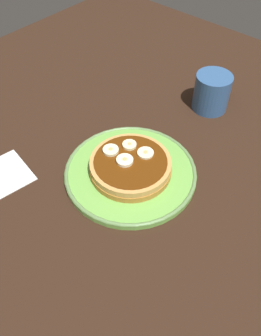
{
  "coord_description": "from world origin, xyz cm",
  "views": [
    {
      "loc": [
        -36.39,
        -31.86,
        55.51
      ],
      "look_at": [
        0.0,
        0.0,
        2.03
      ],
      "focal_mm": 37.58,
      "sensor_mm": 36.0,
      "label": 1
    }
  ],
  "objects_px": {
    "banana_slice_1": "(129,145)",
    "banana_slice_2": "(111,150)",
    "banana_slice_3": "(145,153)",
    "pancake_stack": "(129,166)",
    "plate": "(130,172)",
    "coffee_mug": "(213,91)",
    "napkin": "(1,176)",
    "banana_slice_0": "(125,161)"
  },
  "relations": [
    {
      "from": "banana_slice_1",
      "to": "banana_slice_3",
      "type": "xyz_separation_m",
      "value": [
        0.0,
        -0.04,
        -0.0
      ]
    },
    {
      "from": "banana_slice_0",
      "to": "banana_slice_2",
      "type": "bearing_deg",
      "value": 86.16
    },
    {
      "from": "coffee_mug",
      "to": "napkin",
      "type": "height_order",
      "value": "coffee_mug"
    },
    {
      "from": "plate",
      "to": "banana_slice_1",
      "type": "height_order",
      "value": "banana_slice_1"
    },
    {
      "from": "banana_slice_1",
      "to": "coffee_mug",
      "type": "distance_m",
      "value": 0.28
    },
    {
      "from": "banana_slice_3",
      "to": "pancake_stack",
      "type": "bearing_deg",
      "value": 162.25
    },
    {
      "from": "coffee_mug",
      "to": "napkin",
      "type": "relative_size",
      "value": 1.12
    },
    {
      "from": "plate",
      "to": "pancake_stack",
      "type": "distance_m",
      "value": 0.02
    },
    {
      "from": "pancake_stack",
      "to": "banana_slice_0",
      "type": "xyz_separation_m",
      "value": [
        -0.01,
        0.01,
        0.02
      ]
    },
    {
      "from": "pancake_stack",
      "to": "banana_slice_1",
      "type": "bearing_deg",
      "value": 40.32
    },
    {
      "from": "banana_slice_2",
      "to": "coffee_mug",
      "type": "relative_size",
      "value": 0.27
    },
    {
      "from": "banana_slice_1",
      "to": "banana_slice_2",
      "type": "distance_m",
      "value": 0.04
    },
    {
      "from": "banana_slice_0",
      "to": "banana_slice_2",
      "type": "relative_size",
      "value": 1.03
    },
    {
      "from": "coffee_mug",
      "to": "banana_slice_2",
      "type": "bearing_deg",
      "value": 171.09
    },
    {
      "from": "banana_slice_3",
      "to": "plate",
      "type": "bearing_deg",
      "value": 164.03
    },
    {
      "from": "banana_slice_2",
      "to": "napkin",
      "type": "xyz_separation_m",
      "value": [
        -0.17,
        0.15,
        -0.04
      ]
    },
    {
      "from": "banana_slice_0",
      "to": "banana_slice_3",
      "type": "height_order",
      "value": "banana_slice_0"
    },
    {
      "from": "plate",
      "to": "pancake_stack",
      "type": "bearing_deg",
      "value": 140.04
    },
    {
      "from": "plate",
      "to": "banana_slice_2",
      "type": "height_order",
      "value": "banana_slice_2"
    },
    {
      "from": "plate",
      "to": "banana_slice_2",
      "type": "bearing_deg",
      "value": 97.62
    },
    {
      "from": "banana_slice_0",
      "to": "banana_slice_1",
      "type": "distance_m",
      "value": 0.05
    },
    {
      "from": "banana_slice_1",
      "to": "banana_slice_2",
      "type": "relative_size",
      "value": 0.89
    },
    {
      "from": "banana_slice_0",
      "to": "banana_slice_3",
      "type": "xyz_separation_m",
      "value": [
        0.04,
        -0.02,
        -0.0
      ]
    },
    {
      "from": "plate",
      "to": "banana_slice_1",
      "type": "distance_m",
      "value": 0.06
    },
    {
      "from": "banana_slice_0",
      "to": "banana_slice_3",
      "type": "relative_size",
      "value": 1.01
    },
    {
      "from": "pancake_stack",
      "to": "banana_slice_0",
      "type": "height_order",
      "value": "banana_slice_0"
    },
    {
      "from": "plate",
      "to": "banana_slice_2",
      "type": "xyz_separation_m",
      "value": [
        -0.01,
        0.05,
        0.04
      ]
    },
    {
      "from": "napkin",
      "to": "pancake_stack",
      "type": "bearing_deg",
      "value": -47.89
    },
    {
      "from": "banana_slice_3",
      "to": "napkin",
      "type": "bearing_deg",
      "value": 135.85
    },
    {
      "from": "banana_slice_1",
      "to": "banana_slice_2",
      "type": "xyz_separation_m",
      "value": [
        -0.04,
        0.02,
        0.0
      ]
    },
    {
      "from": "banana_slice_0",
      "to": "napkin",
      "type": "bearing_deg",
      "value": 131.75
    },
    {
      "from": "plate",
      "to": "napkin",
      "type": "xyz_separation_m",
      "value": [
        -0.18,
        0.2,
        -0.01
      ]
    },
    {
      "from": "plate",
      "to": "banana_slice_2",
      "type": "distance_m",
      "value": 0.06
    },
    {
      "from": "plate",
      "to": "banana_slice_2",
      "type": "relative_size",
      "value": 8.26
    },
    {
      "from": "banana_slice_1",
      "to": "banana_slice_3",
      "type": "height_order",
      "value": "banana_slice_1"
    },
    {
      "from": "pancake_stack",
      "to": "banana_slice_2",
      "type": "distance_m",
      "value": 0.05
    },
    {
      "from": "banana_slice_1",
      "to": "coffee_mug",
      "type": "xyz_separation_m",
      "value": [
        0.27,
        -0.03,
        0.0
      ]
    },
    {
      "from": "pancake_stack",
      "to": "napkin",
      "type": "bearing_deg",
      "value": 132.11
    },
    {
      "from": "banana_slice_1",
      "to": "napkin",
      "type": "xyz_separation_m",
      "value": [
        -0.21,
        0.17,
        -0.04
      ]
    },
    {
      "from": "coffee_mug",
      "to": "plate",
      "type": "bearing_deg",
      "value": 179.93
    },
    {
      "from": "pancake_stack",
      "to": "napkin",
      "type": "distance_m",
      "value": 0.27
    },
    {
      "from": "banana_slice_1",
      "to": "napkin",
      "type": "distance_m",
      "value": 0.27
    }
  ]
}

